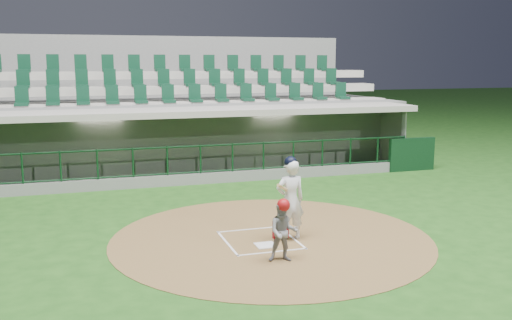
{
  "coord_description": "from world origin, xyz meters",
  "views": [
    {
      "loc": [
        -3.74,
        -11.87,
        3.93
      ],
      "look_at": [
        0.82,
        2.6,
        1.3
      ],
      "focal_mm": 40.0,
      "sensor_mm": 36.0,
      "label": 1
    }
  ],
  "objects": [
    {
      "name": "seating_deck",
      "position": [
        0.0,
        10.91,
        1.42
      ],
      "size": [
        17.0,
        6.72,
        5.15
      ],
      "color": "slate",
      "rests_on": "ground"
    },
    {
      "name": "ground",
      "position": [
        0.0,
        0.0,
        0.0
      ],
      "size": [
        120.0,
        120.0,
        0.0
      ],
      "primitive_type": "plane",
      "color": "#1B4714",
      "rests_on": "ground"
    },
    {
      "name": "catcher",
      "position": [
        0.03,
        -1.7,
        0.64
      ],
      "size": [
        0.68,
        0.58,
        1.27
      ],
      "color": "gray",
      "rests_on": "dirt_circle"
    },
    {
      "name": "dugout_structure",
      "position": [
        0.04,
        7.83,
        0.96
      ],
      "size": [
        16.4,
        3.7,
        3.0
      ],
      "color": "gray",
      "rests_on": "ground"
    },
    {
      "name": "batter",
      "position": [
        0.66,
        -0.44,
        0.95
      ],
      "size": [
        0.87,
        0.87,
        1.88
      ],
      "color": "white",
      "rests_on": "dirt_circle"
    },
    {
      "name": "home_plate",
      "position": [
        0.0,
        -0.7,
        0.02
      ],
      "size": [
        0.43,
        0.43,
        0.02
      ],
      "primitive_type": "cube",
      "color": "silver",
      "rests_on": "dirt_circle"
    },
    {
      "name": "batter_box_chalk",
      "position": [
        0.0,
        -0.3,
        0.02
      ],
      "size": [
        1.55,
        1.8,
        0.01
      ],
      "color": "white",
      "rests_on": "ground"
    },
    {
      "name": "dirt_circle",
      "position": [
        0.3,
        -0.2,
        0.01
      ],
      "size": [
        7.2,
        7.2,
        0.01
      ],
      "primitive_type": "cylinder",
      "color": "brown",
      "rests_on": "ground"
    }
  ]
}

